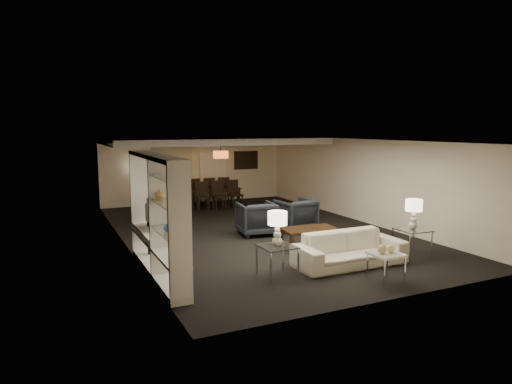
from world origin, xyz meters
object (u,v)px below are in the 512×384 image
at_px(side_table_right, 412,242).
at_px(sofa, 350,249).
at_px(chair_fm, 207,191).
at_px(pendant_light, 221,155).
at_px(dining_table, 213,197).
at_px(television, 148,215).
at_px(chair_nm, 219,195).
at_px(coffee_table, 309,238).
at_px(chair_fl, 192,192).
at_px(vase_blue, 168,227).
at_px(table_lamp_left, 277,229).
at_px(side_table_left, 277,261).
at_px(chair_nl, 203,196).
at_px(marble_table, 385,267).
at_px(armchair_right, 296,215).
at_px(floor_lamp, 133,186).
at_px(chair_fr, 222,190).
at_px(armchair_left, 256,218).
at_px(chair_nr, 235,194).
at_px(floor_speaker, 150,234).
at_px(vase_amber, 159,194).

bearing_deg(side_table_right, sofa, 180.00).
bearing_deg(chair_fm, pendant_light, 87.86).
relative_size(sofa, dining_table, 1.24).
relative_size(television, chair_nm, 0.98).
distance_m(coffee_table, chair_fl, 7.02).
bearing_deg(vase_blue, coffee_table, 21.50).
bearing_deg(chair_nm, table_lamp_left, -98.22).
relative_size(pendant_light, side_table_right, 0.80).
bearing_deg(chair_nm, sofa, -85.00).
height_order(side_table_left, chair_nl, chair_nl).
bearing_deg(marble_table, sofa, 90.00).
distance_m(armchair_right, floor_lamp, 6.52).
height_order(side_table_left, chair_fr, chair_fr).
bearing_deg(vase_blue, television, 89.07).
bearing_deg(armchair_left, chair_nr, -97.44).
bearing_deg(dining_table, chair_fm, 93.38).
xyz_separation_m(coffee_table, floor_speaker, (-3.66, 0.59, 0.33)).
relative_size(armchair_right, side_table_left, 1.49).
distance_m(marble_table, chair_fm, 9.68).
xyz_separation_m(vase_amber, chair_nl, (3.00, 6.56, -1.14)).
xyz_separation_m(pendant_light, chair_nr, (0.59, 0.14, -1.42)).
xyz_separation_m(marble_table, floor_lamp, (-2.83, 9.93, 0.50)).
bearing_deg(vase_blue, dining_table, 65.27).
bearing_deg(chair_nl, marble_table, -77.04).
bearing_deg(television, chair_fm, -28.34).
bearing_deg(side_table_left, coffee_table, 43.26).
height_order(coffee_table, floor_speaker, floor_speaker).
bearing_deg(chair_fm, armchair_left, 82.65).
bearing_deg(marble_table, chair_nm, 91.16).
xyz_separation_m(side_table_left, floor_speaker, (-1.96, 2.19, 0.26)).
height_order(chair_nl, chair_fr, same).
relative_size(pendant_light, armchair_right, 0.54).
height_order(vase_blue, chair_fl, vase_blue).
xyz_separation_m(dining_table, chair_nl, (-0.60, -0.65, 0.16)).
distance_m(coffee_table, vase_blue, 4.15).
xyz_separation_m(table_lamp_left, chair_nm, (1.53, 7.27, -0.44)).
relative_size(armchair_left, side_table_left, 1.49).
bearing_deg(armchair_left, chair_nl, -80.46).
xyz_separation_m(television, chair_nl, (2.97, 5.31, -0.53)).
height_order(television, vase_blue, television).
distance_m(coffee_table, television, 3.84).
xyz_separation_m(sofa, vase_blue, (-3.77, 0.12, 0.80)).
bearing_deg(side_table_left, chair_nl, 82.71).
relative_size(chair_nl, chair_fm, 1.00).
bearing_deg(marble_table, armchair_left, 97.77).
bearing_deg(pendant_light, chair_nr, 13.32).
bearing_deg(chair_fm, floor_lamp, -8.29).
distance_m(armchair_right, chair_fm, 5.33).
xyz_separation_m(floor_speaker, chair_nl, (2.89, 5.08, -0.06)).
height_order(pendant_light, armchair_left, pendant_light).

